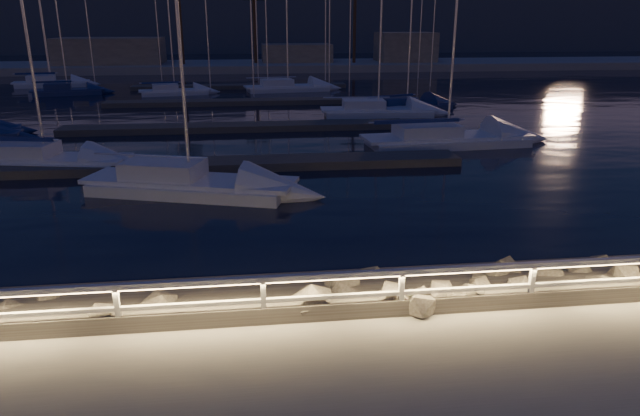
{
  "coord_description": "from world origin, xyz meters",
  "views": [
    {
      "loc": [
        0.86,
        -10.93,
        6.16
      ],
      "look_at": [
        2.7,
        4.0,
        1.19
      ],
      "focal_mm": 32.0,
      "sensor_mm": 36.0,
      "label": 1
    }
  ],
  "objects_px": {
    "sailboat_f": "(41,159)",
    "sailboat_k": "(286,87)",
    "sailboat_l": "(405,106)",
    "sailboat_m": "(49,83)",
    "sailboat_n": "(173,91)",
    "sailboat_b": "(184,182)",
    "sailboat_g": "(375,110)",
    "sailboat_h": "(443,138)",
    "sailboat_i": "(66,91)",
    "guard_rail": "(212,292)"
  },
  "relations": [
    {
      "from": "sailboat_h",
      "to": "sailboat_m",
      "type": "height_order",
      "value": "sailboat_h"
    },
    {
      "from": "sailboat_b",
      "to": "sailboat_n",
      "type": "bearing_deg",
      "value": 115.34
    },
    {
      "from": "sailboat_b",
      "to": "sailboat_g",
      "type": "height_order",
      "value": "sailboat_b"
    },
    {
      "from": "sailboat_b",
      "to": "sailboat_k",
      "type": "bearing_deg",
      "value": 97.31
    },
    {
      "from": "sailboat_f",
      "to": "sailboat_n",
      "type": "bearing_deg",
      "value": 95.91
    },
    {
      "from": "guard_rail",
      "to": "sailboat_g",
      "type": "bearing_deg",
      "value": 71.63
    },
    {
      "from": "sailboat_b",
      "to": "sailboat_n",
      "type": "height_order",
      "value": "sailboat_b"
    },
    {
      "from": "sailboat_m",
      "to": "sailboat_f",
      "type": "bearing_deg",
      "value": -82.87
    },
    {
      "from": "sailboat_f",
      "to": "sailboat_i",
      "type": "xyz_separation_m",
      "value": [
        -7.29,
        29.36,
        -0.03
      ]
    },
    {
      "from": "sailboat_b",
      "to": "sailboat_k",
      "type": "xyz_separation_m",
      "value": [
        6.43,
        34.83,
        -0.03
      ]
    },
    {
      "from": "sailboat_g",
      "to": "sailboat_b",
      "type": "bearing_deg",
      "value": -119.12
    },
    {
      "from": "sailboat_f",
      "to": "sailboat_g",
      "type": "height_order",
      "value": "sailboat_g"
    },
    {
      "from": "sailboat_f",
      "to": "sailboat_m",
      "type": "height_order",
      "value": "sailboat_f"
    },
    {
      "from": "sailboat_n",
      "to": "sailboat_g",
      "type": "bearing_deg",
      "value": -51.39
    },
    {
      "from": "sailboat_b",
      "to": "sailboat_h",
      "type": "xyz_separation_m",
      "value": [
        13.54,
        7.69,
        -0.01
      ]
    },
    {
      "from": "sailboat_b",
      "to": "sailboat_g",
      "type": "xyz_separation_m",
      "value": [
        12.0,
        18.55,
        -0.03
      ]
    },
    {
      "from": "sailboat_i",
      "to": "sailboat_h",
      "type": "bearing_deg",
      "value": -56.83
    },
    {
      "from": "guard_rail",
      "to": "sailboat_b",
      "type": "height_order",
      "value": "sailboat_b"
    },
    {
      "from": "guard_rail",
      "to": "sailboat_b",
      "type": "distance_m",
      "value": 12.25
    },
    {
      "from": "guard_rail",
      "to": "sailboat_b",
      "type": "bearing_deg",
      "value": 98.62
    },
    {
      "from": "sailboat_f",
      "to": "sailboat_k",
      "type": "height_order",
      "value": "sailboat_k"
    },
    {
      "from": "sailboat_h",
      "to": "sailboat_f",
      "type": "bearing_deg",
      "value": -177.1
    },
    {
      "from": "guard_rail",
      "to": "sailboat_k",
      "type": "relative_size",
      "value": 3.02
    },
    {
      "from": "sailboat_b",
      "to": "sailboat_k",
      "type": "relative_size",
      "value": 1.01
    },
    {
      "from": "sailboat_g",
      "to": "sailboat_n",
      "type": "xyz_separation_m",
      "value": [
        -16.42,
        14.68,
        -0.05
      ]
    },
    {
      "from": "sailboat_h",
      "to": "sailboat_m",
      "type": "distance_m",
      "value": 46.7
    },
    {
      "from": "sailboat_i",
      "to": "sailboat_m",
      "type": "bearing_deg",
      "value": 103.87
    },
    {
      "from": "sailboat_m",
      "to": "sailboat_n",
      "type": "xyz_separation_m",
      "value": [
        13.89,
        -8.61,
        -0.06
      ]
    },
    {
      "from": "sailboat_b",
      "to": "sailboat_g",
      "type": "bearing_deg",
      "value": 74.87
    },
    {
      "from": "sailboat_n",
      "to": "sailboat_b",
      "type": "bearing_deg",
      "value": -92.02
    },
    {
      "from": "sailboat_h",
      "to": "sailboat_k",
      "type": "xyz_separation_m",
      "value": [
        -7.12,
        27.14,
        -0.01
      ]
    },
    {
      "from": "sailboat_f",
      "to": "sailboat_h",
      "type": "bearing_deg",
      "value": 18.78
    },
    {
      "from": "sailboat_b",
      "to": "sailboat_i",
      "type": "relative_size",
      "value": 1.32
    },
    {
      "from": "sailboat_h",
      "to": "guard_rail",
      "type": "bearing_deg",
      "value": -124.89
    },
    {
      "from": "sailboat_g",
      "to": "sailboat_m",
      "type": "relative_size",
      "value": 1.11
    },
    {
      "from": "sailboat_m",
      "to": "sailboat_n",
      "type": "distance_m",
      "value": 16.34
    },
    {
      "from": "sailboat_h",
      "to": "sailboat_m",
      "type": "bearing_deg",
      "value": 128.75
    },
    {
      "from": "sailboat_k",
      "to": "sailboat_m",
      "type": "bearing_deg",
      "value": 155.56
    },
    {
      "from": "sailboat_m",
      "to": "sailboat_n",
      "type": "height_order",
      "value": "sailboat_m"
    },
    {
      "from": "sailboat_l",
      "to": "guard_rail",
      "type": "bearing_deg",
      "value": -133.41
    },
    {
      "from": "sailboat_l",
      "to": "sailboat_m",
      "type": "distance_m",
      "value": 39.29
    },
    {
      "from": "sailboat_k",
      "to": "sailboat_l",
      "type": "relative_size",
      "value": 1.09
    },
    {
      "from": "guard_rail",
      "to": "sailboat_n",
      "type": "xyz_separation_m",
      "value": [
        -6.25,
        45.3,
        -0.98
      ]
    },
    {
      "from": "sailboat_l",
      "to": "sailboat_n",
      "type": "relative_size",
      "value": 1.19
    },
    {
      "from": "sailboat_h",
      "to": "sailboat_k",
      "type": "bearing_deg",
      "value": 100.45
    },
    {
      "from": "sailboat_h",
      "to": "sailboat_n",
      "type": "distance_m",
      "value": 31.22
    },
    {
      "from": "sailboat_f",
      "to": "sailboat_l",
      "type": "xyz_separation_m",
      "value": [
        22.09,
        15.69,
        -0.04
      ]
    },
    {
      "from": "sailboat_m",
      "to": "guard_rail",
      "type": "bearing_deg",
      "value": -79.15
    },
    {
      "from": "guard_rail",
      "to": "sailboat_h",
      "type": "xyz_separation_m",
      "value": [
        11.71,
        19.76,
        -0.92
      ]
    },
    {
      "from": "sailboat_g",
      "to": "sailboat_n",
      "type": "relative_size",
      "value": 1.28
    }
  ]
}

